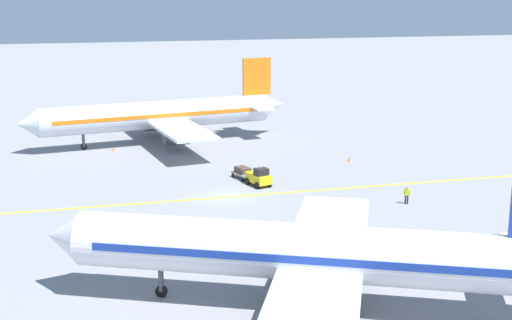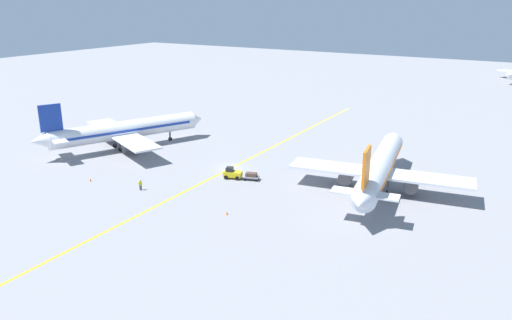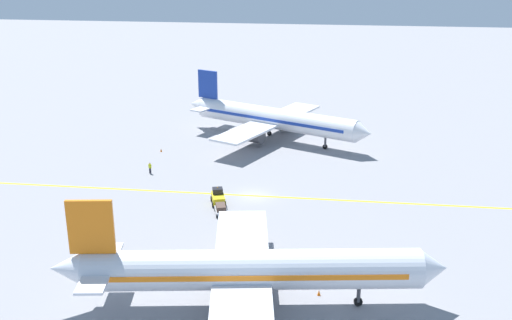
{
  "view_description": "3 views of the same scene",
  "coord_description": "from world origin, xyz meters",
  "px_view_note": "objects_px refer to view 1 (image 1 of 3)",
  "views": [
    {
      "loc": [
        -65.42,
        13.02,
        20.13
      ],
      "look_at": [
        -0.52,
        -2.9,
        3.69
      ],
      "focal_mm": 50.0,
      "sensor_mm": 36.0,
      "label": 1
    },
    {
      "loc": [
        47.62,
        -69.75,
        28.79
      ],
      "look_at": [
        4.69,
        1.11,
        2.07
      ],
      "focal_mm": 35.0,
      "sensor_mm": 36.0,
      "label": 2
    },
    {
      "loc": [
        72.45,
        10.8,
        30.53
      ],
      "look_at": [
        -4.37,
        -0.29,
        3.51
      ],
      "focal_mm": 42.0,
      "sensor_mm": 36.0,
      "label": 3
    }
  ],
  "objects_px": {
    "airplane_at_gate": "(313,254)",
    "traffic_cone_mid_apron": "(349,159)",
    "baggage_cart_trailing": "(243,172)",
    "ground_crew_worker": "(407,195)",
    "traffic_cone_near_nose": "(114,148)",
    "airplane_adjacent_stand": "(161,115)",
    "traffic_cone_by_wingtip": "(475,235)",
    "baggage_tug_white": "(259,177)"
  },
  "relations": [
    {
      "from": "ground_crew_worker",
      "to": "traffic_cone_mid_apron",
      "type": "distance_m",
      "value": 17.13
    },
    {
      "from": "traffic_cone_mid_apron",
      "to": "traffic_cone_by_wingtip",
      "type": "xyz_separation_m",
      "value": [
        -27.07,
        -0.55,
        0.0
      ]
    },
    {
      "from": "traffic_cone_near_nose",
      "to": "traffic_cone_mid_apron",
      "type": "distance_m",
      "value": 29.32
    },
    {
      "from": "airplane_at_gate",
      "to": "traffic_cone_near_nose",
      "type": "bearing_deg",
      "value": 11.79
    },
    {
      "from": "baggage_tug_white",
      "to": "traffic_cone_mid_apron",
      "type": "distance_m",
      "value": 14.98
    },
    {
      "from": "airplane_adjacent_stand",
      "to": "traffic_cone_by_wingtip",
      "type": "bearing_deg",
      "value": -153.67
    },
    {
      "from": "traffic_cone_mid_apron",
      "to": "traffic_cone_by_wingtip",
      "type": "height_order",
      "value": "same"
    },
    {
      "from": "baggage_cart_trailing",
      "to": "traffic_cone_by_wingtip",
      "type": "relative_size",
      "value": 5.28
    },
    {
      "from": "ground_crew_worker",
      "to": "traffic_cone_mid_apron",
      "type": "xyz_separation_m",
      "value": [
        17.1,
        -0.81,
        -0.63
      ]
    },
    {
      "from": "baggage_cart_trailing",
      "to": "traffic_cone_mid_apron",
      "type": "xyz_separation_m",
      "value": [
        4.53,
        -13.84,
        -0.49
      ]
    },
    {
      "from": "traffic_cone_near_nose",
      "to": "traffic_cone_mid_apron",
      "type": "bearing_deg",
      "value": -114.76
    },
    {
      "from": "airplane_adjacent_stand",
      "to": "traffic_cone_mid_apron",
      "type": "bearing_deg",
      "value": -126.64
    },
    {
      "from": "ground_crew_worker",
      "to": "traffic_cone_near_nose",
      "type": "distance_m",
      "value": 39.11
    },
    {
      "from": "airplane_at_gate",
      "to": "traffic_cone_near_nose",
      "type": "xyz_separation_m",
      "value": [
        48.6,
        10.15,
        -3.43
      ]
    },
    {
      "from": "ground_crew_worker",
      "to": "traffic_cone_by_wingtip",
      "type": "relative_size",
      "value": 3.05
    },
    {
      "from": "airplane_adjacent_stand",
      "to": "traffic_cone_mid_apron",
      "type": "xyz_separation_m",
      "value": [
        -15.11,
        -20.32,
        -3.43
      ]
    },
    {
      "from": "airplane_at_gate",
      "to": "baggage_cart_trailing",
      "type": "bearing_deg",
      "value": -4.74
    },
    {
      "from": "baggage_tug_white",
      "to": "traffic_cone_near_nose",
      "type": "xyz_separation_m",
      "value": [
        19.96,
        13.78,
        -0.63
      ]
    },
    {
      "from": "baggage_tug_white",
      "to": "baggage_cart_trailing",
      "type": "xyz_separation_m",
      "value": [
        3.14,
        1.0,
        -0.14
      ]
    },
    {
      "from": "airplane_at_gate",
      "to": "baggage_tug_white",
      "type": "bearing_deg",
      "value": -7.23
    },
    {
      "from": "traffic_cone_by_wingtip",
      "to": "baggage_tug_white",
      "type": "bearing_deg",
      "value": 34.64
    },
    {
      "from": "airplane_at_gate",
      "to": "baggage_cart_trailing",
      "type": "relative_size",
      "value": 11.61
    },
    {
      "from": "airplane_at_gate",
      "to": "traffic_cone_mid_apron",
      "type": "relative_size",
      "value": 61.23
    },
    {
      "from": "airplane_adjacent_stand",
      "to": "traffic_cone_mid_apron",
      "type": "height_order",
      "value": "airplane_adjacent_stand"
    },
    {
      "from": "ground_crew_worker",
      "to": "airplane_adjacent_stand",
      "type": "bearing_deg",
      "value": 31.21
    },
    {
      "from": "airplane_adjacent_stand",
      "to": "ground_crew_worker",
      "type": "distance_m",
      "value": 37.76
    },
    {
      "from": "baggage_tug_white",
      "to": "traffic_cone_by_wingtip",
      "type": "xyz_separation_m",
      "value": [
        -19.39,
        -13.39,
        -0.63
      ]
    },
    {
      "from": "airplane_at_gate",
      "to": "airplane_adjacent_stand",
      "type": "relative_size",
      "value": 0.95
    },
    {
      "from": "baggage_tug_white",
      "to": "baggage_cart_trailing",
      "type": "distance_m",
      "value": 3.3
    },
    {
      "from": "airplane_at_gate",
      "to": "traffic_cone_mid_apron",
      "type": "distance_m",
      "value": 40.03
    },
    {
      "from": "airplane_at_gate",
      "to": "ground_crew_worker",
      "type": "relative_size",
      "value": 20.04
    },
    {
      "from": "traffic_cone_mid_apron",
      "to": "traffic_cone_near_nose",
      "type": "bearing_deg",
      "value": 65.24
    },
    {
      "from": "airplane_at_gate",
      "to": "traffic_cone_mid_apron",
      "type": "xyz_separation_m",
      "value": [
        36.32,
        -16.48,
        -3.43
      ]
    },
    {
      "from": "baggage_cart_trailing",
      "to": "traffic_cone_by_wingtip",
      "type": "bearing_deg",
      "value": -147.43
    },
    {
      "from": "airplane_at_gate",
      "to": "ground_crew_worker",
      "type": "bearing_deg",
      "value": -39.17
    },
    {
      "from": "airplane_adjacent_stand",
      "to": "baggage_tug_white",
      "type": "bearing_deg",
      "value": -161.83
    },
    {
      "from": "airplane_adjacent_stand",
      "to": "traffic_cone_mid_apron",
      "type": "distance_m",
      "value": 25.56
    },
    {
      "from": "ground_crew_worker",
      "to": "baggage_tug_white",
      "type": "bearing_deg",
      "value": 51.95
    },
    {
      "from": "baggage_cart_trailing",
      "to": "traffic_cone_mid_apron",
      "type": "distance_m",
      "value": 14.57
    },
    {
      "from": "traffic_cone_mid_apron",
      "to": "traffic_cone_by_wingtip",
      "type": "bearing_deg",
      "value": -178.83
    },
    {
      "from": "traffic_cone_mid_apron",
      "to": "traffic_cone_by_wingtip",
      "type": "relative_size",
      "value": 1.0
    },
    {
      "from": "traffic_cone_by_wingtip",
      "to": "airplane_at_gate",
      "type": "bearing_deg",
      "value": 118.53
    }
  ]
}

